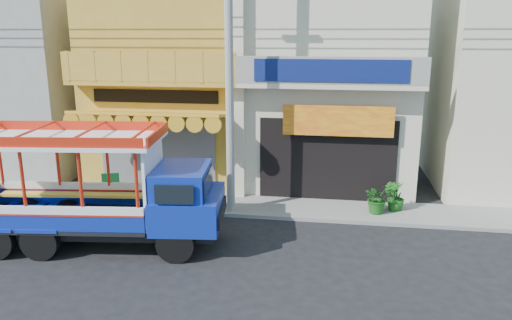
{
  "coord_description": "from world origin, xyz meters",
  "views": [
    {
      "loc": [
        2.14,
        -11.58,
        5.7
      ],
      "look_at": [
        -0.06,
        2.5,
        2.05
      ],
      "focal_mm": 35.0,
      "sensor_mm": 36.0,
      "label": 1
    }
  ],
  "objects_px": {
    "green_sign": "(111,188)",
    "potted_plant_a": "(378,198)",
    "potted_plant_b": "(392,197)",
    "potted_plant_c": "(396,196)",
    "utility_pole": "(234,56)",
    "songthaew_truck": "(112,191)"
  },
  "relations": [
    {
      "from": "green_sign",
      "to": "potted_plant_a",
      "type": "relative_size",
      "value": 0.91
    },
    {
      "from": "potted_plant_b",
      "to": "potted_plant_c",
      "type": "relative_size",
      "value": 0.98
    },
    {
      "from": "utility_pole",
      "to": "potted_plant_c",
      "type": "height_order",
      "value": "utility_pole"
    },
    {
      "from": "utility_pole",
      "to": "green_sign",
      "type": "xyz_separation_m",
      "value": [
        -4.5,
        0.59,
        -4.54
      ]
    },
    {
      "from": "potted_plant_b",
      "to": "songthaew_truck",
      "type": "bearing_deg",
      "value": 62.58
    },
    {
      "from": "green_sign",
      "to": "potted_plant_b",
      "type": "bearing_deg",
      "value": 1.52
    },
    {
      "from": "utility_pole",
      "to": "potted_plant_a",
      "type": "distance_m",
      "value": 6.32
    },
    {
      "from": "potted_plant_b",
      "to": "potted_plant_c",
      "type": "distance_m",
      "value": 0.15
    },
    {
      "from": "potted_plant_b",
      "to": "potted_plant_c",
      "type": "xyz_separation_m",
      "value": [
        0.14,
        0.05,
        0.01
      ]
    },
    {
      "from": "utility_pole",
      "to": "potted_plant_a",
      "type": "xyz_separation_m",
      "value": [
        4.49,
        0.54,
        -4.42
      ]
    },
    {
      "from": "potted_plant_b",
      "to": "potted_plant_c",
      "type": "height_order",
      "value": "potted_plant_c"
    },
    {
      "from": "utility_pole",
      "to": "potted_plant_c",
      "type": "distance_m",
      "value": 6.83
    },
    {
      "from": "potted_plant_c",
      "to": "potted_plant_b",
      "type": "bearing_deg",
      "value": -73.02
    },
    {
      "from": "potted_plant_a",
      "to": "potted_plant_c",
      "type": "distance_m",
      "value": 0.71
    },
    {
      "from": "utility_pole",
      "to": "potted_plant_b",
      "type": "bearing_deg",
      "value": 9.66
    },
    {
      "from": "utility_pole",
      "to": "green_sign",
      "type": "height_order",
      "value": "utility_pole"
    },
    {
      "from": "potted_plant_c",
      "to": "songthaew_truck",
      "type": "bearing_deg",
      "value": -66.09
    },
    {
      "from": "songthaew_truck",
      "to": "potted_plant_c",
      "type": "distance_m",
      "value": 8.82
    },
    {
      "from": "songthaew_truck",
      "to": "potted_plant_a",
      "type": "bearing_deg",
      "value": 25.26
    },
    {
      "from": "songthaew_truck",
      "to": "potted_plant_b",
      "type": "bearing_deg",
      "value": 25.75
    },
    {
      "from": "potted_plant_a",
      "to": "potted_plant_b",
      "type": "distance_m",
      "value": 0.57
    },
    {
      "from": "potted_plant_c",
      "to": "utility_pole",
      "type": "bearing_deg",
      "value": -81.81
    }
  ]
}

